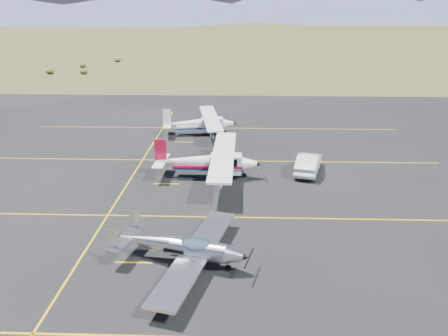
% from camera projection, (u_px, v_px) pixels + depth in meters
% --- Properties ---
extents(ground, '(1600.00, 1600.00, 0.00)m').
position_uv_depth(ground, '(196.00, 232.00, 26.47)').
color(ground, '#383D1C').
rests_on(ground, ground).
extents(apron, '(72.00, 72.00, 0.02)m').
position_uv_depth(apron, '(205.00, 187.00, 33.03)').
color(apron, black).
rests_on(apron, ground).
extents(aircraft_low_wing, '(7.12, 9.74, 2.11)m').
position_uv_depth(aircraft_low_wing, '(183.00, 247.00, 22.82)').
color(aircraft_low_wing, silver).
rests_on(aircraft_low_wing, apron).
extents(aircraft_cessna, '(7.28, 12.15, 3.09)m').
position_uv_depth(aircraft_cessna, '(208.00, 161.00, 34.44)').
color(aircraft_cessna, silver).
rests_on(aircraft_cessna, apron).
extents(aircraft_plain, '(6.83, 11.27, 2.84)m').
position_uv_depth(aircraft_plain, '(200.00, 123.00, 46.09)').
color(aircraft_plain, white).
rests_on(aircraft_plain, apron).
extents(sedan, '(2.93, 5.11, 1.59)m').
position_uv_depth(sedan, '(308.00, 163.00, 35.67)').
color(sedan, silver).
rests_on(sedan, apron).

